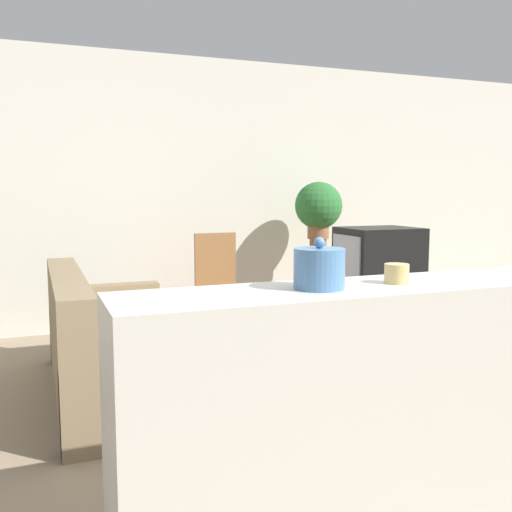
{
  "coord_description": "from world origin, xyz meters",
  "views": [
    {
      "loc": [
        -1.41,
        -2.28,
        1.37
      ],
      "look_at": [
        0.22,
        1.9,
        0.85
      ],
      "focal_mm": 40.0,
      "sensor_mm": 36.0,
      "label": 1
    }
  ],
  "objects_px": {
    "couch": "(114,351)",
    "television": "(378,257)",
    "wooden_chair": "(219,282)",
    "potted_plant": "(319,207)",
    "decorative_bowl": "(319,268)"
  },
  "relations": [
    {
      "from": "couch",
      "to": "television",
      "type": "relative_size",
      "value": 2.96
    },
    {
      "from": "wooden_chair",
      "to": "potted_plant",
      "type": "relative_size",
      "value": 1.67
    },
    {
      "from": "couch",
      "to": "potted_plant",
      "type": "distance_m",
      "value": 2.8
    },
    {
      "from": "couch",
      "to": "wooden_chair",
      "type": "relative_size",
      "value": 1.96
    },
    {
      "from": "couch",
      "to": "television",
      "type": "xyz_separation_m",
      "value": [
        2.27,
        0.32,
        0.5
      ]
    },
    {
      "from": "television",
      "to": "potted_plant",
      "type": "distance_m",
      "value": 1.16
    },
    {
      "from": "couch",
      "to": "potted_plant",
      "type": "relative_size",
      "value": 3.26
    },
    {
      "from": "wooden_chair",
      "to": "decorative_bowl",
      "type": "xyz_separation_m",
      "value": [
        -0.58,
        -3.09,
        0.55
      ]
    },
    {
      "from": "television",
      "to": "decorative_bowl",
      "type": "xyz_separation_m",
      "value": [
        -1.76,
        -2.27,
        0.28
      ]
    },
    {
      "from": "couch",
      "to": "decorative_bowl",
      "type": "relative_size",
      "value": 9.83
    },
    {
      "from": "potted_plant",
      "to": "television",
      "type": "bearing_deg",
      "value": -89.03
    },
    {
      "from": "potted_plant",
      "to": "decorative_bowl",
      "type": "xyz_separation_m",
      "value": [
        -1.74,
        -3.35,
        -0.12
      ]
    },
    {
      "from": "wooden_chair",
      "to": "decorative_bowl",
      "type": "relative_size",
      "value": 5.03
    },
    {
      "from": "wooden_chair",
      "to": "television",
      "type": "bearing_deg",
      "value": -34.71
    },
    {
      "from": "couch",
      "to": "wooden_chair",
      "type": "distance_m",
      "value": 1.59
    }
  ]
}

